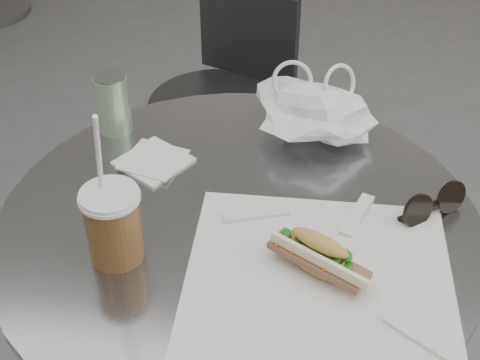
# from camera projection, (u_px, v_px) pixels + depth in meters

# --- Properties ---
(cafe_table) EXTENTS (0.76, 0.76, 0.74)m
(cafe_table) POSITION_uv_depth(u_px,v_px,m) (239.00, 331.00, 1.21)
(cafe_table) COLOR slate
(cafe_table) RESTS_ON ground
(chair_far) EXTENTS (0.40, 0.43, 0.73)m
(chair_far) POSITION_uv_depth(u_px,v_px,m) (225.00, 137.00, 1.95)
(chair_far) COLOR #29292B
(chair_far) RESTS_ON ground
(sandwich_paper) EXTENTS (0.39, 0.37, 0.00)m
(sandwich_paper) POSITION_uv_depth(u_px,v_px,m) (319.00, 282.00, 0.94)
(sandwich_paper) COLOR white
(sandwich_paper) RESTS_ON cafe_table
(banh_mi) EXTENTS (0.19, 0.15, 0.06)m
(banh_mi) POSITION_uv_depth(u_px,v_px,m) (319.00, 256.00, 0.93)
(banh_mi) COLOR tan
(banh_mi) RESTS_ON sandwich_paper
(iced_coffee) EXTENTS (0.09, 0.09, 0.25)m
(iced_coffee) POSITION_uv_depth(u_px,v_px,m) (113.00, 224.00, 0.94)
(iced_coffee) COLOR brown
(iced_coffee) RESTS_ON cafe_table
(sunglasses) EXTENTS (0.11, 0.09, 0.05)m
(sunglasses) POSITION_uv_depth(u_px,v_px,m) (433.00, 205.00, 1.04)
(sunglasses) COLOR black
(sunglasses) RESTS_ON cafe_table
(plastic_bag) EXTENTS (0.25, 0.23, 0.10)m
(plastic_bag) POSITION_uv_depth(u_px,v_px,m) (313.00, 114.00, 1.19)
(plastic_bag) COLOR silver
(plastic_bag) RESTS_ON cafe_table
(napkin_stack) EXTENTS (0.14, 0.14, 0.01)m
(napkin_stack) POSITION_uv_depth(u_px,v_px,m) (154.00, 161.00, 1.16)
(napkin_stack) COLOR white
(napkin_stack) RESTS_ON cafe_table
(drink_can) EXTENTS (0.06, 0.06, 0.11)m
(drink_can) POSITION_uv_depth(u_px,v_px,m) (113.00, 104.00, 1.20)
(drink_can) COLOR #65A15E
(drink_can) RESTS_ON cafe_table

